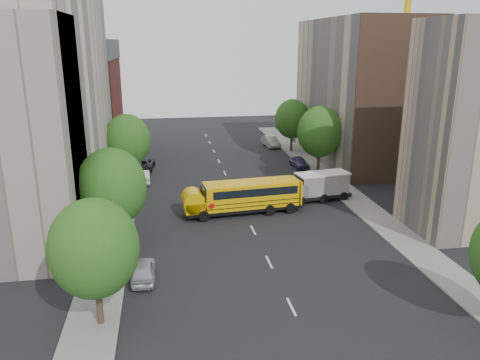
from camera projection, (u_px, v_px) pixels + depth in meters
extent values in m
plane|color=black|center=(249.00, 222.00, 41.15)|extent=(120.00, 120.00, 0.00)
cube|color=slate|center=(119.00, 209.00, 44.06)|extent=(3.00, 80.00, 0.12)
cube|color=slate|center=(351.00, 196.00, 47.67)|extent=(3.00, 80.00, 0.12)
cube|color=silver|center=(232.00, 188.00, 50.61)|extent=(0.15, 64.00, 0.01)
cube|color=beige|center=(36.00, 103.00, 41.16)|extent=(10.00, 26.00, 20.00)
cube|color=maroon|center=(80.00, 109.00, 62.96)|extent=(10.00, 15.00, 13.00)
cube|color=#BCA792|center=(1.00, 145.00, 31.66)|extent=(10.00, 7.00, 17.00)
cube|color=#BCA792|center=(358.00, 92.00, 60.33)|extent=(10.00, 22.00, 18.00)
cube|color=brown|center=(400.00, 102.00, 49.93)|extent=(10.10, 0.30, 18.00)
cylinder|color=gold|center=(406.00, 25.00, 67.05)|extent=(1.00, 1.00, 35.00)
cylinder|color=#38281C|center=(99.00, 303.00, 25.80)|extent=(0.36, 0.36, 2.70)
ellipsoid|color=#294813|center=(94.00, 248.00, 24.87)|extent=(4.80, 4.80, 5.52)
cylinder|color=#38281C|center=(115.00, 232.00, 35.24)|extent=(0.36, 0.36, 2.88)
ellipsoid|color=#294813|center=(112.00, 187.00, 34.23)|extent=(5.12, 5.12, 5.89)
cylinder|color=#38281C|center=(130.00, 170.00, 52.27)|extent=(0.36, 0.36, 2.81)
ellipsoid|color=#294813|center=(128.00, 140.00, 51.29)|extent=(4.99, 4.99, 5.74)
cylinder|color=#38281C|center=(318.00, 162.00, 55.70)|extent=(0.36, 0.36, 2.95)
ellipsoid|color=#294813|center=(320.00, 132.00, 54.67)|extent=(5.25, 5.25, 6.04)
cylinder|color=#38281C|center=(291.00, 142.00, 67.08)|extent=(0.36, 0.36, 2.74)
ellipsoid|color=#294813|center=(292.00, 119.00, 66.13)|extent=(4.86, 4.86, 5.59)
cube|color=black|center=(243.00, 207.00, 43.10)|extent=(10.94, 3.48, 0.29)
cube|color=#E5AC04|center=(250.00, 194.00, 42.91)|extent=(8.84, 3.22, 2.21)
cube|color=#E5AC04|center=(196.00, 206.00, 41.84)|extent=(1.93, 2.37, 0.96)
cube|color=black|center=(206.00, 193.00, 41.76)|extent=(0.69, 2.25, 1.15)
cube|color=#E5AC04|center=(250.00, 182.00, 42.59)|extent=(8.82, 3.03, 0.13)
cube|color=black|center=(252.00, 189.00, 42.82)|extent=(8.08, 3.21, 0.72)
cube|color=black|center=(250.00, 202.00, 43.13)|extent=(8.84, 3.28, 0.06)
cube|color=black|center=(250.00, 198.00, 43.02)|extent=(8.84, 3.28, 0.06)
cube|color=#E5AC04|center=(295.00, 190.00, 43.99)|extent=(0.38, 2.40, 2.21)
cube|color=#E5AC04|center=(223.00, 183.00, 41.92)|extent=(0.63, 0.63, 0.10)
cube|color=#E5AC04|center=(273.00, 180.00, 43.11)|extent=(0.63, 0.63, 0.10)
cylinder|color=#E5AC04|center=(195.00, 201.00, 41.71)|extent=(2.22, 2.39, 2.02)
cylinder|color=red|center=(213.00, 206.00, 40.88)|extent=(0.48, 0.08, 0.48)
cylinder|color=black|center=(206.00, 216.00, 41.07)|extent=(0.98, 0.38, 0.96)
cylinder|color=black|center=(201.00, 207.00, 43.30)|extent=(0.98, 0.38, 0.96)
cylinder|color=black|center=(269.00, 210.00, 42.52)|extent=(0.98, 0.38, 0.96)
cylinder|color=black|center=(261.00, 202.00, 44.75)|extent=(0.98, 0.38, 0.96)
cylinder|color=black|center=(289.00, 208.00, 43.00)|extent=(0.98, 0.38, 0.96)
cylinder|color=black|center=(280.00, 200.00, 45.22)|extent=(0.98, 0.38, 0.96)
cube|color=black|center=(317.00, 195.00, 46.51)|extent=(6.80, 3.14, 0.33)
cube|color=silver|center=(323.00, 184.00, 46.35)|extent=(5.27, 2.80, 1.96)
cube|color=silver|center=(295.00, 190.00, 45.57)|extent=(1.82, 2.28, 1.31)
cube|color=silver|center=(323.00, 174.00, 46.06)|extent=(5.51, 2.95, 0.13)
cylinder|color=black|center=(300.00, 202.00, 44.83)|extent=(0.95, 0.41, 0.92)
cylinder|color=black|center=(290.00, 195.00, 46.82)|extent=(0.95, 0.41, 0.92)
cylinder|color=black|center=(324.00, 199.00, 45.61)|extent=(0.95, 0.41, 0.92)
cylinder|color=black|center=(314.00, 192.00, 47.60)|extent=(0.95, 0.41, 0.92)
cylinder|color=black|center=(346.00, 197.00, 46.32)|extent=(0.95, 0.41, 0.92)
cylinder|color=black|center=(335.00, 190.00, 48.31)|extent=(0.95, 0.41, 0.92)
imported|color=#A8A9AF|center=(143.00, 270.00, 31.00)|extent=(1.60, 3.90, 1.32)
imported|color=silver|center=(143.00, 176.00, 52.33)|extent=(1.71, 4.44, 1.44)
imported|color=black|center=(144.00, 163.00, 57.96)|extent=(2.80, 5.21, 1.39)
imported|color=#3D3963|center=(299.00, 162.00, 58.70)|extent=(1.88, 4.05, 1.34)
imported|color=#9D9E98|center=(271.00, 141.00, 70.37)|extent=(2.13, 4.89, 1.56)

